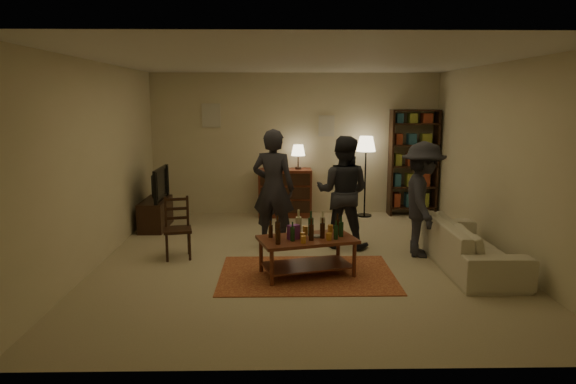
{
  "coord_description": "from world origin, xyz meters",
  "views": [
    {
      "loc": [
        -0.32,
        -6.9,
        2.19
      ],
      "look_at": [
        -0.19,
        0.1,
        0.93
      ],
      "focal_mm": 32.0,
      "sensor_mm": 36.0,
      "label": 1
    }
  ],
  "objects_px": {
    "person_right": "(343,192)",
    "person_by_sofa": "(422,199)",
    "coffee_table": "(307,242)",
    "tv_stand": "(156,206)",
    "sofa": "(469,245)",
    "person_left": "(273,188)",
    "bookshelf": "(413,162)",
    "floor_lamp": "(366,149)",
    "dresser": "(285,191)",
    "dining_chair": "(177,226)"
  },
  "relations": [
    {
      "from": "person_left",
      "to": "person_by_sofa",
      "type": "height_order",
      "value": "person_left"
    },
    {
      "from": "sofa",
      "to": "person_by_sofa",
      "type": "bearing_deg",
      "value": 42.91
    },
    {
      "from": "tv_stand",
      "to": "sofa",
      "type": "height_order",
      "value": "tv_stand"
    },
    {
      "from": "floor_lamp",
      "to": "tv_stand",
      "type": "bearing_deg",
      "value": -167.27
    },
    {
      "from": "floor_lamp",
      "to": "sofa",
      "type": "xyz_separation_m",
      "value": [
        0.88,
        -3.05,
        -0.98
      ]
    },
    {
      "from": "coffee_table",
      "to": "sofa",
      "type": "height_order",
      "value": "coffee_table"
    },
    {
      "from": "tv_stand",
      "to": "dresser",
      "type": "bearing_deg",
      "value": 22.07
    },
    {
      "from": "sofa",
      "to": "person_by_sofa",
      "type": "relative_size",
      "value": 1.28
    },
    {
      "from": "floor_lamp",
      "to": "person_right",
      "type": "bearing_deg",
      "value": -108.4
    },
    {
      "from": "bookshelf",
      "to": "person_left",
      "type": "xyz_separation_m",
      "value": [
        -2.65,
        -2.1,
        -0.15
      ]
    },
    {
      "from": "coffee_table",
      "to": "floor_lamp",
      "type": "relative_size",
      "value": 0.86
    },
    {
      "from": "person_right",
      "to": "sofa",
      "type": "bearing_deg",
      "value": 165.72
    },
    {
      "from": "coffee_table",
      "to": "sofa",
      "type": "bearing_deg",
      "value": 7.07
    },
    {
      "from": "floor_lamp",
      "to": "person_right",
      "type": "xyz_separation_m",
      "value": [
        -0.68,
        -2.06,
        -0.44
      ]
    },
    {
      "from": "dining_chair",
      "to": "coffee_table",
      "type": "bearing_deg",
      "value": -36.39
    },
    {
      "from": "bookshelf",
      "to": "coffee_table",
      "type": "bearing_deg",
      "value": -122.7
    },
    {
      "from": "person_right",
      "to": "person_left",
      "type": "bearing_deg",
      "value": 13.28
    },
    {
      "from": "coffee_table",
      "to": "tv_stand",
      "type": "height_order",
      "value": "tv_stand"
    },
    {
      "from": "dining_chair",
      "to": "floor_lamp",
      "type": "height_order",
      "value": "floor_lamp"
    },
    {
      "from": "tv_stand",
      "to": "person_right",
      "type": "bearing_deg",
      "value": -21.39
    },
    {
      "from": "floor_lamp",
      "to": "person_right",
      "type": "distance_m",
      "value": 2.21
    },
    {
      "from": "person_right",
      "to": "person_by_sofa",
      "type": "xyz_separation_m",
      "value": [
        1.07,
        -0.46,
        -0.02
      ]
    },
    {
      "from": "floor_lamp",
      "to": "bookshelf",
      "type": "bearing_deg",
      "value": 7.96
    },
    {
      "from": "person_right",
      "to": "dresser",
      "type": "bearing_deg",
      "value": -50.61
    },
    {
      "from": "floor_lamp",
      "to": "person_by_sofa",
      "type": "bearing_deg",
      "value": -81.31
    },
    {
      "from": "coffee_table",
      "to": "person_by_sofa",
      "type": "distance_m",
      "value": 1.89
    },
    {
      "from": "sofa",
      "to": "person_left",
      "type": "relative_size",
      "value": 1.17
    },
    {
      "from": "person_left",
      "to": "person_by_sofa",
      "type": "relative_size",
      "value": 1.09
    },
    {
      "from": "tv_stand",
      "to": "sofa",
      "type": "relative_size",
      "value": 0.51
    },
    {
      "from": "coffee_table",
      "to": "tv_stand",
      "type": "relative_size",
      "value": 1.25
    },
    {
      "from": "dining_chair",
      "to": "person_by_sofa",
      "type": "relative_size",
      "value": 0.54
    },
    {
      "from": "tv_stand",
      "to": "person_by_sofa",
      "type": "distance_m",
      "value": 4.49
    },
    {
      "from": "bookshelf",
      "to": "person_by_sofa",
      "type": "bearing_deg",
      "value": -101.67
    },
    {
      "from": "person_by_sofa",
      "to": "floor_lamp",
      "type": "bearing_deg",
      "value": 16.9
    },
    {
      "from": "floor_lamp",
      "to": "person_left",
      "type": "height_order",
      "value": "person_left"
    },
    {
      "from": "person_by_sofa",
      "to": "coffee_table",
      "type": "bearing_deg",
      "value": 124.03
    },
    {
      "from": "person_by_sofa",
      "to": "bookshelf",
      "type": "bearing_deg",
      "value": -3.45
    },
    {
      "from": "bookshelf",
      "to": "sofa",
      "type": "height_order",
      "value": "bookshelf"
    },
    {
      "from": "bookshelf",
      "to": "person_left",
      "type": "height_order",
      "value": "bookshelf"
    },
    {
      "from": "floor_lamp",
      "to": "dining_chair",
      "type": "bearing_deg",
      "value": -140.55
    },
    {
      "from": "person_right",
      "to": "person_by_sofa",
      "type": "bearing_deg",
      "value": 174.95
    },
    {
      "from": "bookshelf",
      "to": "person_by_sofa",
      "type": "height_order",
      "value": "bookshelf"
    },
    {
      "from": "tv_stand",
      "to": "bookshelf",
      "type": "bearing_deg",
      "value": 11.8
    },
    {
      "from": "tv_stand",
      "to": "person_right",
      "type": "distance_m",
      "value": 3.34
    },
    {
      "from": "sofa",
      "to": "dining_chair",
      "type": "bearing_deg",
      "value": 82.36
    },
    {
      "from": "person_right",
      "to": "floor_lamp",
      "type": "bearing_deg",
      "value": -90.28
    },
    {
      "from": "tv_stand",
      "to": "floor_lamp",
      "type": "height_order",
      "value": "floor_lamp"
    },
    {
      "from": "person_by_sofa",
      "to": "sofa",
      "type": "bearing_deg",
      "value": -128.87
    },
    {
      "from": "floor_lamp",
      "to": "person_by_sofa",
      "type": "height_order",
      "value": "person_by_sofa"
    },
    {
      "from": "person_left",
      "to": "person_by_sofa",
      "type": "distance_m",
      "value": 2.17
    }
  ]
}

